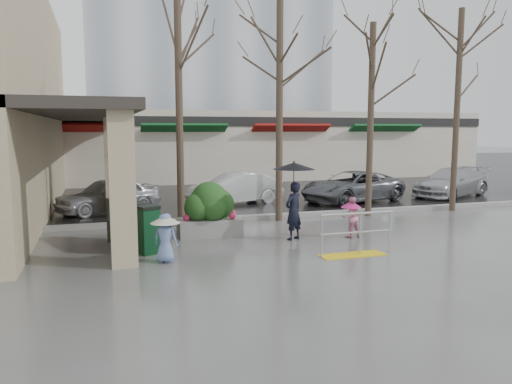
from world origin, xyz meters
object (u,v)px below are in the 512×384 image
tree_mideast (372,73)px  tree_east (459,61)px  car_c (352,187)px  tree_west (178,57)px  handrail (355,240)px  car_d (451,182)px  child_pink (351,215)px  tree_midwest (280,57)px  planter (210,210)px  child_blue (165,233)px  car_a (108,195)px  woman (294,192)px  car_b (235,188)px  news_boxes (132,225)px

tree_mideast → tree_east: (3.50, -0.00, 0.52)m
car_c → tree_east: bearing=22.5°
tree_west → car_c: bearing=22.2°
handrail → car_d: 12.28m
tree_west → child_pink: bearing=-35.5°
tree_midwest → planter: tree_midwest is taller
handrail → child_blue: size_ratio=1.70×
tree_mideast → car_a: bearing=158.1°
woman → handrail: bearing=81.1°
tree_west → tree_east: bearing=0.0°
woman → car_a: woman is taller
car_d → child_blue: bearing=-83.2°
car_c → car_b: bearing=-116.3°
tree_midwest → tree_mideast: (3.30, -0.00, -0.37)m
handrail → child_blue: bearing=170.8°
tree_mideast → planter: 7.42m
tree_west → car_a: 6.00m
woman → planter: woman is taller
woman → tree_east: bearing=171.0°
child_pink → car_a: 9.01m
child_blue → handrail: bearing=-158.9°
tree_mideast → news_boxes: tree_mideast is taller
planter → tree_west: bearing=108.9°
woman → news_boxes: (-4.21, 0.37, -0.71)m
tree_mideast → child_blue: bearing=-151.4°
planter → car_a: 5.69m
news_boxes → car_b: 7.71m
woman → news_boxes: size_ratio=1.02×
handrail → tree_mideast: (3.14, 4.80, 4.48)m
car_a → car_b: 4.89m
car_d → tree_midwest: bearing=-92.4°
tree_west → planter: bearing=-71.1°
car_a → handrail: bearing=8.3°
news_boxes → child_pink: bearing=-28.7°
tree_midwest → car_d: bearing=19.3°
car_d → tree_west: bearing=-97.1°
planter → car_c: bearing=33.8°
tree_west → car_c: size_ratio=1.50×
child_pink → tree_west: bearing=-38.4°
car_d → car_b: bearing=-115.3°
car_b → car_c: bearing=64.4°
child_pink → car_d: bearing=-146.1°
child_blue → car_d: (13.59, 7.39, -0.04)m
tree_midwest → woman: bearing=-102.2°
car_a → tree_east: bearing=49.0°
woman → car_c: woman is taller
car_c → car_d: same height
tree_mideast → tree_east: bearing=-0.0°
child_blue → car_a: 7.61m
tree_west → tree_midwest: 3.20m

